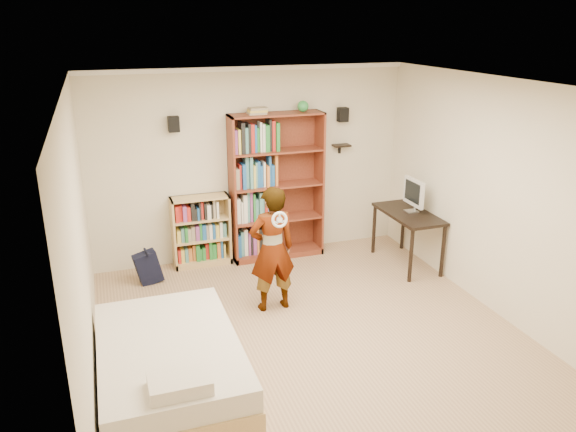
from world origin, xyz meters
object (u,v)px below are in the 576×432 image
(daybed, at_px, (169,358))
(tall_bookshelf, at_px, (277,187))
(person, at_px, (272,249))
(computer_desk, at_px, (407,238))
(low_bookshelf, at_px, (201,231))

(daybed, bearing_deg, tall_bookshelf, 54.15)
(tall_bookshelf, bearing_deg, daybed, -125.85)
(daybed, distance_m, person, 1.84)
(computer_desk, xyz_separation_m, daybed, (-3.53, -1.75, -0.09))
(tall_bookshelf, distance_m, person, 1.62)
(daybed, bearing_deg, computer_desk, 26.40)
(low_bookshelf, bearing_deg, person, -70.16)
(low_bookshelf, distance_m, computer_desk, 2.88)
(low_bookshelf, bearing_deg, daybed, -106.80)
(low_bookshelf, height_order, person, person)
(person, bearing_deg, tall_bookshelf, -112.88)
(low_bookshelf, xyz_separation_m, daybed, (-0.81, -2.68, -0.21))
(computer_desk, distance_m, daybed, 3.95)
(person, bearing_deg, computer_desk, -167.21)
(computer_desk, height_order, person, person)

